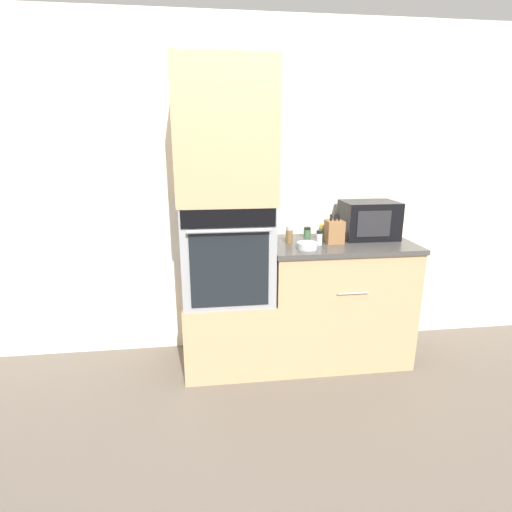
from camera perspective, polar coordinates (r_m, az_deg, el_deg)
The scene contains 13 objects.
ground_plane at distance 2.98m, azimuth 3.01°, elevation -17.35°, with size 12.00×12.00×0.00m, color #6B6056.
wall_back at distance 3.14m, azimuth 1.26°, elevation 8.90°, with size 8.00×0.05×2.50m.
oven_cabinet_base at distance 3.07m, azimuth -3.96°, elevation -10.39°, with size 0.64×0.60×0.55m.
wall_oven at distance 2.84m, azimuth -4.19°, elevation 0.83°, with size 0.62×0.64×0.68m.
oven_cabinet_upper at distance 2.75m, azimuth -4.54°, elevation 16.92°, with size 0.64×0.60×0.89m.
counter_unit at distance 3.14m, azimuth 11.49°, elevation -6.23°, with size 1.05×0.63×0.93m.
microwave at distance 3.15m, azimuth 15.81°, elevation 4.99°, with size 0.40×0.31×0.28m.
knife_block at distance 2.95m, azimuth 11.12°, elevation 3.45°, with size 0.12×0.12×0.21m.
bowl at distance 2.76m, azimuth 7.32°, elevation 1.48°, with size 0.14×0.14×0.05m.
condiment_jar_near at distance 2.91m, azimuth 4.76°, elevation 3.04°, with size 0.05×0.05×0.12m.
condiment_jar_mid at distance 2.87m, azimuth 9.01°, elevation 2.58°, with size 0.04×0.04×0.11m.
condiment_jar_far at distance 3.02m, azimuth 9.49°, elevation 3.30°, with size 0.06×0.06×0.12m.
condiment_jar_back at distance 3.09m, azimuth 7.32°, elevation 3.35°, with size 0.06×0.06×0.08m.
Camera 1 is at (-0.47, -2.45, 1.63)m, focal length 28.00 mm.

